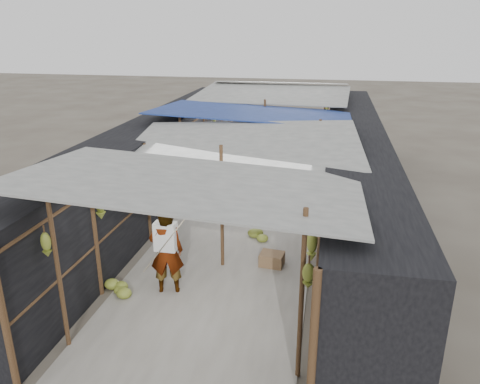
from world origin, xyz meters
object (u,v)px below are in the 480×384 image
Objects in this scene: shopper_blue at (252,150)px; vendor_elderly at (167,251)px; crate_near at (272,260)px; black_basin at (288,200)px; vendor_seated at (287,181)px.

vendor_elderly is at bearing -99.44° from shopper_blue.
crate_near is 6.28m from shopper_blue.
black_basin is 0.70m from vendor_seated.
shopper_blue is at bearing 109.72° from crate_near.
crate_near is 0.86× the size of black_basin.
vendor_elderly is at bearing -50.15° from vendor_seated.
shopper_blue reaches higher than crate_near.
black_basin is at bearing -24.70° from vendor_seated.
vendor_elderly is (-1.78, -5.11, 0.76)m from black_basin.
black_basin is 2.85m from shopper_blue.
vendor_elderly is at bearing -136.30° from crate_near.
black_basin is 0.33× the size of vendor_elderly.
black_basin is at bearing -124.10° from vendor_elderly.
vendor_seated is (1.34, -1.74, -0.44)m from shopper_blue.
shopper_blue is at bearing -176.01° from vendor_seated.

